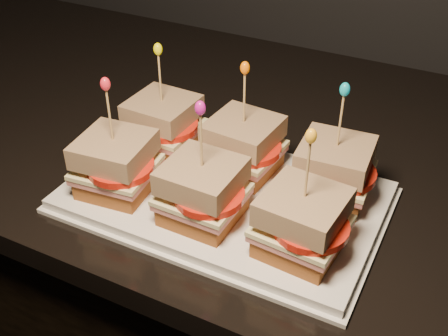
% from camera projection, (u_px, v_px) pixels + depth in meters
% --- Properties ---
extents(cabinet, '(2.67, 0.68, 0.89)m').
position_uv_depth(cabinet, '(106.00, 274.00, 1.29)').
color(cabinet, black).
rests_on(cabinet, ground).
extents(granite_slab, '(2.71, 0.72, 0.04)m').
position_uv_depth(granite_slab, '(75.00, 94.00, 1.02)').
color(granite_slab, black).
rests_on(granite_slab, cabinet).
extents(platter, '(0.39, 0.24, 0.02)m').
position_uv_depth(platter, '(224.00, 197.00, 0.73)').
color(platter, white).
rests_on(platter, granite_slab).
extents(platter_rim, '(0.41, 0.26, 0.01)m').
position_uv_depth(platter_rim, '(224.00, 200.00, 0.73)').
color(platter_rim, white).
rests_on(platter_rim, granite_slab).
extents(sandwich_0_bread_bot, '(0.09, 0.09, 0.02)m').
position_uv_depth(sandwich_0_bread_bot, '(164.00, 140.00, 0.81)').
color(sandwich_0_bread_bot, brown).
rests_on(sandwich_0_bread_bot, platter).
extents(sandwich_0_ham, '(0.10, 0.09, 0.01)m').
position_uv_depth(sandwich_0_ham, '(164.00, 130.00, 0.80)').
color(sandwich_0_ham, '#C45F5F').
rests_on(sandwich_0_ham, sandwich_0_bread_bot).
extents(sandwich_0_cheese, '(0.10, 0.09, 0.01)m').
position_uv_depth(sandwich_0_cheese, '(163.00, 126.00, 0.79)').
color(sandwich_0_cheese, '#F7EEA8').
rests_on(sandwich_0_cheese, sandwich_0_ham).
extents(sandwich_0_tomato, '(0.08, 0.08, 0.01)m').
position_uv_depth(sandwich_0_tomato, '(168.00, 126.00, 0.78)').
color(sandwich_0_tomato, red).
rests_on(sandwich_0_tomato, sandwich_0_cheese).
extents(sandwich_0_bread_top, '(0.09, 0.09, 0.03)m').
position_uv_depth(sandwich_0_bread_top, '(162.00, 110.00, 0.78)').
color(sandwich_0_bread_top, '#51260A').
rests_on(sandwich_0_bread_top, sandwich_0_tomato).
extents(sandwich_0_pick, '(0.00, 0.00, 0.09)m').
position_uv_depth(sandwich_0_pick, '(160.00, 81.00, 0.75)').
color(sandwich_0_pick, tan).
rests_on(sandwich_0_pick, sandwich_0_bread_top).
extents(sandwich_0_frill, '(0.01, 0.01, 0.02)m').
position_uv_depth(sandwich_0_frill, '(158.00, 49.00, 0.73)').
color(sandwich_0_frill, '#EBE304').
rests_on(sandwich_0_frill, sandwich_0_pick).
extents(sandwich_1_bread_bot, '(0.09, 0.09, 0.02)m').
position_uv_depth(sandwich_1_bread_bot, '(243.00, 162.00, 0.76)').
color(sandwich_1_bread_bot, brown).
rests_on(sandwich_1_bread_bot, platter).
extents(sandwich_1_ham, '(0.10, 0.10, 0.01)m').
position_uv_depth(sandwich_1_ham, '(243.00, 153.00, 0.75)').
color(sandwich_1_ham, '#C45F5F').
rests_on(sandwich_1_ham, sandwich_1_bread_bot).
extents(sandwich_1_cheese, '(0.10, 0.10, 0.01)m').
position_uv_depth(sandwich_1_cheese, '(243.00, 148.00, 0.75)').
color(sandwich_1_cheese, '#F7EEA8').
rests_on(sandwich_1_cheese, sandwich_1_ham).
extents(sandwich_1_tomato, '(0.08, 0.08, 0.01)m').
position_uv_depth(sandwich_1_tomato, '(250.00, 148.00, 0.73)').
color(sandwich_1_tomato, red).
rests_on(sandwich_1_tomato, sandwich_1_cheese).
extents(sandwich_1_bread_top, '(0.09, 0.09, 0.03)m').
position_uv_depth(sandwich_1_bread_top, '(243.00, 131.00, 0.73)').
color(sandwich_1_bread_top, '#51260A').
rests_on(sandwich_1_bread_top, sandwich_1_tomato).
extents(sandwich_1_pick, '(0.00, 0.00, 0.09)m').
position_uv_depth(sandwich_1_pick, '(244.00, 101.00, 0.70)').
color(sandwich_1_pick, tan).
rests_on(sandwich_1_pick, sandwich_1_bread_top).
extents(sandwich_1_frill, '(0.01, 0.01, 0.02)m').
position_uv_depth(sandwich_1_frill, '(245.00, 68.00, 0.68)').
color(sandwich_1_frill, '#FD6E04').
rests_on(sandwich_1_frill, sandwich_1_pick).
extents(sandwich_2_bread_bot, '(0.09, 0.09, 0.02)m').
position_uv_depth(sandwich_2_bread_bot, '(331.00, 187.00, 0.71)').
color(sandwich_2_bread_bot, brown).
rests_on(sandwich_2_bread_bot, platter).
extents(sandwich_2_ham, '(0.10, 0.10, 0.01)m').
position_uv_depth(sandwich_2_ham, '(333.00, 177.00, 0.70)').
color(sandwich_2_ham, '#C45F5F').
rests_on(sandwich_2_ham, sandwich_2_bread_bot).
extents(sandwich_2_cheese, '(0.10, 0.10, 0.01)m').
position_uv_depth(sandwich_2_cheese, '(333.00, 173.00, 0.70)').
color(sandwich_2_cheese, '#F7EEA8').
rests_on(sandwich_2_cheese, sandwich_2_ham).
extents(sandwich_2_tomato, '(0.08, 0.08, 0.01)m').
position_uv_depth(sandwich_2_tomato, '(342.00, 173.00, 0.69)').
color(sandwich_2_tomato, red).
rests_on(sandwich_2_tomato, sandwich_2_cheese).
extents(sandwich_2_bread_top, '(0.09, 0.09, 0.03)m').
position_uv_depth(sandwich_2_bread_top, '(336.00, 155.00, 0.68)').
color(sandwich_2_bread_top, '#51260A').
rests_on(sandwich_2_bread_top, sandwich_2_tomato).
extents(sandwich_2_pick, '(0.00, 0.00, 0.09)m').
position_uv_depth(sandwich_2_pick, '(340.00, 124.00, 0.66)').
color(sandwich_2_pick, tan).
rests_on(sandwich_2_pick, sandwich_2_bread_top).
extents(sandwich_2_frill, '(0.01, 0.01, 0.02)m').
position_uv_depth(sandwich_2_frill, '(345.00, 89.00, 0.63)').
color(sandwich_2_frill, '#0EA2B2').
rests_on(sandwich_2_frill, sandwich_2_pick).
extents(sandwich_3_bread_bot, '(0.09, 0.09, 0.02)m').
position_uv_depth(sandwich_3_bread_bot, '(118.00, 181.00, 0.72)').
color(sandwich_3_bread_bot, brown).
rests_on(sandwich_3_bread_bot, platter).
extents(sandwich_3_ham, '(0.10, 0.10, 0.01)m').
position_uv_depth(sandwich_3_ham, '(117.00, 171.00, 0.71)').
color(sandwich_3_ham, '#C45F5F').
rests_on(sandwich_3_ham, sandwich_3_bread_bot).
extents(sandwich_3_cheese, '(0.10, 0.10, 0.01)m').
position_uv_depth(sandwich_3_cheese, '(116.00, 167.00, 0.71)').
color(sandwich_3_cheese, '#F7EEA8').
rests_on(sandwich_3_cheese, sandwich_3_ham).
extents(sandwich_3_tomato, '(0.08, 0.08, 0.01)m').
position_uv_depth(sandwich_3_tomato, '(121.00, 167.00, 0.70)').
color(sandwich_3_tomato, red).
rests_on(sandwich_3_tomato, sandwich_3_cheese).
extents(sandwich_3_bread_top, '(0.09, 0.09, 0.03)m').
position_uv_depth(sandwich_3_bread_top, '(114.00, 149.00, 0.70)').
color(sandwich_3_bread_top, '#51260A').
rests_on(sandwich_3_bread_top, sandwich_3_tomato).
extents(sandwich_3_pick, '(0.00, 0.00, 0.09)m').
position_uv_depth(sandwich_3_pick, '(110.00, 118.00, 0.67)').
color(sandwich_3_pick, tan).
rests_on(sandwich_3_pick, sandwich_3_bread_top).
extents(sandwich_3_frill, '(0.01, 0.01, 0.02)m').
position_uv_depth(sandwich_3_frill, '(105.00, 84.00, 0.64)').
color(sandwich_3_frill, red).
rests_on(sandwich_3_frill, sandwich_3_pick).
extents(sandwich_4_bread_bot, '(0.09, 0.09, 0.02)m').
position_uv_depth(sandwich_4_bread_bot, '(203.00, 209.00, 0.68)').
color(sandwich_4_bread_bot, brown).
rests_on(sandwich_4_bread_bot, platter).
extents(sandwich_4_ham, '(0.09, 0.09, 0.01)m').
position_uv_depth(sandwich_4_ham, '(203.00, 199.00, 0.67)').
color(sandwich_4_ham, '#C45F5F').
rests_on(sandwich_4_ham, sandwich_4_bread_bot).
extents(sandwich_4_cheese, '(0.10, 0.09, 0.01)m').
position_uv_depth(sandwich_4_cheese, '(203.00, 194.00, 0.66)').
color(sandwich_4_cheese, '#F7EEA8').
rests_on(sandwich_4_cheese, sandwich_4_ham).
extents(sandwich_4_tomato, '(0.08, 0.08, 0.01)m').
position_uv_depth(sandwich_4_tomato, '(209.00, 195.00, 0.65)').
color(sandwich_4_tomato, red).
rests_on(sandwich_4_tomato, sandwich_4_cheese).
extents(sandwich_4_bread_top, '(0.09, 0.09, 0.03)m').
position_uv_depth(sandwich_4_bread_top, '(202.00, 176.00, 0.65)').
color(sandwich_4_bread_top, '#51260A').
rests_on(sandwich_4_bread_top, sandwich_4_tomato).
extents(sandwich_4_pick, '(0.00, 0.00, 0.09)m').
position_uv_depth(sandwich_4_pick, '(201.00, 144.00, 0.62)').
color(sandwich_4_pick, tan).
rests_on(sandwich_4_pick, sandwich_4_bread_top).
extents(sandwich_4_frill, '(0.01, 0.01, 0.02)m').
position_uv_depth(sandwich_4_frill, '(200.00, 108.00, 0.60)').
color(sandwich_4_frill, '#C4148F').
rests_on(sandwich_4_frill, sandwich_4_pick).
extents(sandwich_5_bread_bot, '(0.09, 0.09, 0.02)m').
position_uv_depth(sandwich_5_bread_bot, '(300.00, 241.00, 0.63)').
color(sandwich_5_bread_bot, brown).
rests_on(sandwich_5_bread_bot, platter).
extents(sandwich_5_ham, '(0.10, 0.10, 0.01)m').
position_uv_depth(sandwich_5_ham, '(301.00, 230.00, 0.62)').
color(sandwich_5_ham, '#C45F5F').
rests_on(sandwich_5_ham, sandwich_5_bread_bot).
extents(sandwich_5_cheese, '(0.10, 0.10, 0.01)m').
position_uv_depth(sandwich_5_cheese, '(302.00, 226.00, 0.62)').
color(sandwich_5_cheese, '#F7EEA8').
rests_on(sandwich_5_cheese, sandwich_5_ham).
extents(sandwich_5_tomato, '(0.08, 0.08, 0.01)m').
position_uv_depth(sandwich_5_tomato, '(311.00, 227.00, 0.60)').
color(sandwich_5_tomato, red).
rests_on(sandwich_5_tomato, sandwich_5_cheese).
extents(sandwich_5_bread_top, '(0.09, 0.09, 0.03)m').
position_uv_depth(sandwich_5_bread_top, '(304.00, 207.00, 0.60)').
color(sandwich_5_bread_top, '#51260A').
rests_on(sandwich_5_bread_top, sandwich_5_tomato).
extents(sandwich_5_pick, '(0.00, 0.00, 0.09)m').
position_uv_depth(sandwich_5_pick, '(307.00, 173.00, 0.58)').
color(sandwich_5_pick, tan).
rests_on(sandwich_5_pick, sandwich_5_bread_top).
extents(sandwich_5_frill, '(0.01, 0.01, 0.02)m').
position_uv_depth(sandwich_5_frill, '(311.00, 136.00, 0.55)').
color(sandwich_5_frill, '#F5A51F').
rests_on(sandwich_5_frill, sandwich_5_pick).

